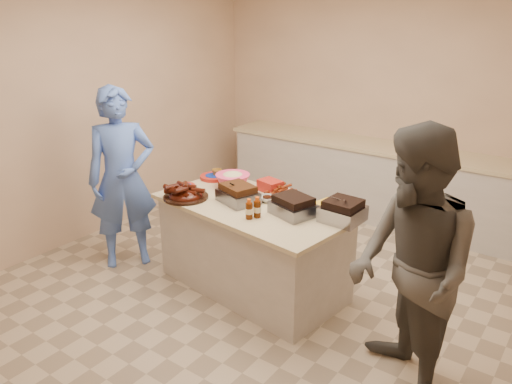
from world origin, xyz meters
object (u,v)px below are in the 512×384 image
Objects in this scene: guest_blue at (130,261)px; coleslaw_bowl at (233,187)px; bbq_bottle_b at (257,217)px; roasting_pan at (342,221)px; mustard_bottle at (244,196)px; rib_platter at (186,198)px; plastic_cup at (217,178)px; bbq_bottle_a at (249,219)px; island at (253,286)px.

coleslaw_bowl is at bearing -21.63° from guest_blue.
bbq_bottle_b is at bearing -49.44° from guest_blue.
mustard_bottle reaches higher than roasting_pan.
bbq_bottle_b reaches higher than rib_platter.
coleslaw_bowl is 2.62× the size of mustard_bottle.
coleslaw_bowl is 3.35× the size of plastic_cup.
coleslaw_bowl is at bearing 138.29° from bbq_bottle_a.
roasting_pan is 1.79× the size of bbq_bottle_a.
bbq_bottle_b is (0.60, -0.44, 0.00)m from coleslaw_bowl.
coleslaw_bowl is 1.87× the size of bbq_bottle_b.
bbq_bottle_b reaches higher than island.
mustard_bottle reaches higher than guest_blue.
guest_blue is at bearing -157.89° from mustard_bottle.
mustard_bottle is 0.58m from plastic_cup.
island is at bearing -27.44° from plastic_cup.
plastic_cup is (-0.14, 0.59, 0.00)m from rib_platter.
island is 5.68× the size of roasting_pan.
coleslaw_bowl is at bearing 156.85° from island.
coleslaw_bowl is 0.33m from plastic_cup.
bbq_bottle_b is (0.04, 0.06, 0.00)m from bbq_bottle_a.
bbq_bottle_a is 0.52m from mustard_bottle.
island is at bearing 134.00° from bbq_bottle_b.
bbq_bottle_a is at bearing -51.44° from island.
bbq_bottle_b is 1.71m from guest_blue.
roasting_pan is 1.73× the size of bbq_bottle_b.
plastic_cup is at bearing -4.34° from guest_blue.
rib_platter is 1.34× the size of roasting_pan.
bbq_bottle_b is 0.10× the size of guest_blue.
guest_blue is at bearing -171.73° from rib_platter.
mustard_bottle is at bearing -176.41° from roasting_pan.
bbq_bottle_b is at bearing -36.31° from coleslaw_bowl.
coleslaw_bowl is at bearing 177.82° from roasting_pan.
coleslaw_bowl reaches higher than roasting_pan.
bbq_bottle_b reaches higher than guest_blue.
coleslaw_bowl is (0.17, 0.47, 0.00)m from rib_platter.
rib_platter is at bearing -46.03° from guest_blue.
roasting_pan is (1.36, 0.36, 0.00)m from rib_platter.
coleslaw_bowl is 0.19× the size of guest_blue.
island is at bearing 121.07° from bbq_bottle_a.
bbq_bottle_a is 1.74× the size of plastic_cup.
coleslaw_bowl is at bearing -22.81° from plastic_cup.
island is 9.84× the size of bbq_bottle_b.
island is at bearing -30.63° from coleslaw_bowl.
bbq_bottle_b is (0.19, -0.20, 0.81)m from island.
mustard_bottle is (-0.97, -0.01, 0.00)m from roasting_pan.
bbq_bottle_b is at bearing -40.61° from mustard_bottle.
rib_platter is at bearing -109.58° from coleslaw_bowl.
mustard_bottle is at bearing -32.18° from guest_blue.
bbq_bottle_a reaches higher than island.
mustard_bottle is at bearing 131.57° from bbq_bottle_a.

